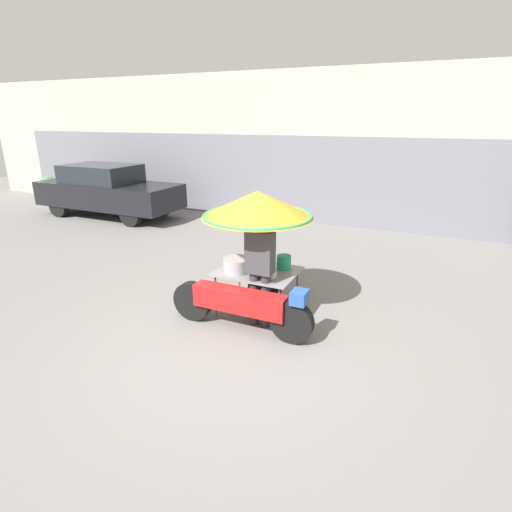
{
  "coord_description": "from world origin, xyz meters",
  "views": [
    {
      "loc": [
        2.17,
        -4.12,
        2.86
      ],
      "look_at": [
        -0.13,
        0.93,
        0.94
      ],
      "focal_mm": 28.0,
      "sensor_mm": 36.0,
      "label": 1
    }
  ],
  "objects_px": {
    "vendor_person": "(260,265)",
    "parked_car": "(107,190)",
    "vendor_motorcycle_cart": "(255,226)",
    "potted_plant": "(49,186)"
  },
  "relations": [
    {
      "from": "vendor_motorcycle_cart",
      "to": "potted_plant",
      "type": "height_order",
      "value": "vendor_motorcycle_cart"
    },
    {
      "from": "parked_car",
      "to": "potted_plant",
      "type": "height_order",
      "value": "parked_car"
    },
    {
      "from": "vendor_motorcycle_cart",
      "to": "vendor_person",
      "type": "xyz_separation_m",
      "value": [
        0.19,
        -0.26,
        -0.48
      ]
    },
    {
      "from": "parked_car",
      "to": "vendor_motorcycle_cart",
      "type": "bearing_deg",
      "value": -30.97
    },
    {
      "from": "parked_car",
      "to": "potted_plant",
      "type": "bearing_deg",
      "value": 164.02
    },
    {
      "from": "vendor_motorcycle_cart",
      "to": "vendor_person",
      "type": "height_order",
      "value": "vendor_motorcycle_cart"
    },
    {
      "from": "vendor_person",
      "to": "parked_car",
      "type": "relative_size",
      "value": 0.37
    },
    {
      "from": "potted_plant",
      "to": "parked_car",
      "type": "bearing_deg",
      "value": -15.98
    },
    {
      "from": "vendor_person",
      "to": "parked_car",
      "type": "distance_m",
      "value": 8.17
    },
    {
      "from": "vendor_person",
      "to": "potted_plant",
      "type": "height_order",
      "value": "vendor_person"
    }
  ]
}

